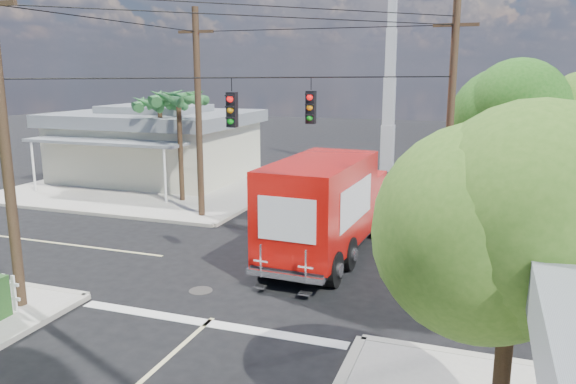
% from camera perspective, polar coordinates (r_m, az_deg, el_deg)
% --- Properties ---
extents(ground, '(120.00, 120.00, 0.00)m').
position_cam_1_polar(ground, '(18.68, -2.06, -7.84)').
color(ground, black).
rests_on(ground, ground).
extents(sidewalk_nw, '(14.12, 14.12, 0.14)m').
position_cam_1_polar(sidewalk_nw, '(32.87, -12.84, 0.77)').
color(sidewalk_nw, '#A5A095').
rests_on(sidewalk_nw, ground).
extents(road_markings, '(32.00, 32.00, 0.01)m').
position_cam_1_polar(road_markings, '(17.40, -3.86, -9.38)').
color(road_markings, beige).
rests_on(road_markings, ground).
extents(building_nw, '(10.80, 10.20, 4.30)m').
position_cam_1_polar(building_nw, '(34.45, -13.19, 4.89)').
color(building_nw, beige).
rests_on(building_nw, sidewalk_nw).
extents(radio_tower, '(0.80, 0.80, 17.00)m').
position_cam_1_polar(radio_tower, '(36.81, 10.30, 10.81)').
color(radio_tower, silver).
rests_on(radio_tower, ground).
extents(tree_ne_front, '(4.21, 4.14, 6.66)m').
position_cam_1_polar(tree_ne_front, '(23.14, 21.42, 7.32)').
color(tree_ne_front, '#422D1C').
rests_on(tree_ne_front, sidewalk_ne).
extents(tree_ne_back, '(3.77, 3.66, 5.82)m').
position_cam_1_polar(tree_ne_back, '(25.59, 27.03, 5.91)').
color(tree_ne_back, '#422D1C').
rests_on(tree_ne_back, sidewalk_ne).
extents(tree_se, '(3.67, 3.54, 5.62)m').
position_cam_1_polar(tree_se, '(9.39, 22.13, -3.21)').
color(tree_se, '#422D1C').
rests_on(tree_se, sidewalk_se).
extents(palm_nw_front, '(3.01, 3.08, 5.59)m').
position_cam_1_polar(palm_nw_front, '(27.64, -11.07, 9.15)').
color(palm_nw_front, '#422D1C').
rests_on(palm_nw_front, sidewalk_nw).
extents(palm_nw_back, '(3.01, 3.08, 5.19)m').
position_cam_1_polar(palm_nw_back, '(29.98, -12.92, 8.58)').
color(palm_nw_back, '#422D1C').
rests_on(palm_nw_back, sidewalk_nw).
extents(utility_poles, '(12.00, 10.68, 9.00)m').
position_cam_1_polar(utility_poles, '(19.72, -4.76, 7.14)').
color(utility_poles, '#473321').
rests_on(utility_poles, ground).
extents(vending_boxes, '(1.90, 0.50, 1.10)m').
position_cam_1_polar(vending_boxes, '(23.22, 18.93, -2.71)').
color(vending_boxes, red).
rests_on(vending_boxes, sidewalk_ne).
extents(delivery_truck, '(2.96, 8.24, 3.51)m').
position_cam_1_polar(delivery_truck, '(19.59, 3.94, -1.45)').
color(delivery_truck, black).
rests_on(delivery_truck, ground).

